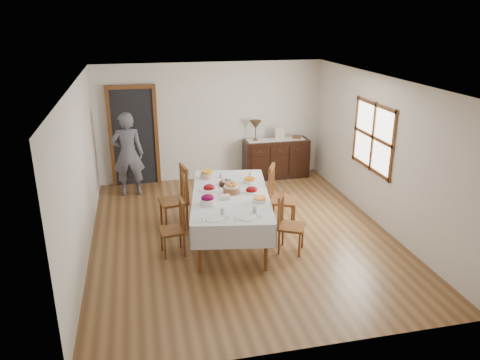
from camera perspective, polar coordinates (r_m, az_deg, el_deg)
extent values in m
plane|color=brown|center=(8.10, 0.16, -6.57)|extent=(6.00, 6.00, 0.00)
cube|color=silver|center=(7.33, 0.18, 11.97)|extent=(5.00, 6.00, 0.02)
cube|color=silver|center=(10.46, -3.51, 7.08)|extent=(5.00, 0.02, 2.60)
cube|color=silver|center=(4.95, 7.96, -8.09)|extent=(5.00, 0.02, 2.60)
cube|color=silver|center=(7.49, -18.82, 0.84)|extent=(0.02, 6.00, 2.60)
cube|color=silver|center=(8.50, 16.86, 3.25)|extent=(0.02, 6.00, 2.60)
cube|color=white|center=(8.70, 15.98, 5.07)|extent=(0.02, 1.30, 1.10)
cube|color=brown|center=(8.69, 15.90, 5.07)|extent=(0.03, 1.46, 1.26)
cube|color=black|center=(10.36, -12.80, 5.07)|extent=(0.90, 0.06, 2.10)
cube|color=brown|center=(10.34, -12.80, 5.04)|extent=(1.04, 0.08, 2.18)
cube|color=silver|center=(7.58, -1.16, -1.84)|extent=(1.56, 2.53, 0.04)
cylinder|color=brown|center=(6.83, -4.95, -8.36)|extent=(0.06, 0.06, 0.76)
cylinder|color=brown|center=(6.86, 3.21, -8.19)|extent=(0.06, 0.06, 0.76)
cylinder|color=brown|center=(8.68, -4.54, -2.00)|extent=(0.06, 0.06, 0.76)
cylinder|color=brown|center=(8.71, 1.82, -1.89)|extent=(0.06, 0.06, 0.76)
cube|color=silver|center=(7.65, -5.66, -3.03)|extent=(0.43, 2.37, 0.36)
cube|color=silver|center=(7.68, 3.33, -2.87)|extent=(0.43, 2.37, 0.36)
cube|color=silver|center=(6.56, -0.82, -6.98)|extent=(1.21, 0.23, 0.36)
cube|color=silver|center=(8.75, -1.40, 0.06)|extent=(1.21, 0.23, 0.36)
cube|color=brown|center=(7.38, -8.26, -6.13)|extent=(0.41, 0.41, 0.04)
cylinder|color=brown|center=(7.58, -9.53, -7.22)|extent=(0.03, 0.03, 0.38)
cylinder|color=brown|center=(7.32, -9.13, -8.24)|extent=(0.03, 0.03, 0.38)
cylinder|color=brown|center=(7.63, -7.29, -6.93)|extent=(0.03, 0.03, 0.38)
cylinder|color=brown|center=(7.36, -6.80, -7.94)|extent=(0.03, 0.03, 0.38)
cylinder|color=brown|center=(7.44, -7.32, -3.74)|extent=(0.04, 0.04, 0.50)
cylinder|color=brown|center=(7.16, -6.80, -4.71)|extent=(0.04, 0.04, 0.50)
cube|color=brown|center=(7.22, -7.13, -2.68)|extent=(0.07, 0.36, 0.07)
cylinder|color=brown|center=(7.38, -7.19, -4.10)|extent=(0.02, 0.02, 0.41)
cylinder|color=brown|center=(7.31, -7.06, -4.34)|extent=(0.02, 0.02, 0.41)
cylinder|color=brown|center=(7.24, -6.92, -4.59)|extent=(0.02, 0.02, 0.41)
cube|color=brown|center=(8.22, -8.13, -2.60)|extent=(0.53, 0.53, 0.04)
cylinder|color=brown|center=(8.45, -9.60, -3.94)|extent=(0.04, 0.04, 0.47)
cylinder|color=brown|center=(8.11, -8.99, -4.94)|extent=(0.04, 0.04, 0.47)
cylinder|color=brown|center=(8.52, -7.16, -3.58)|extent=(0.04, 0.04, 0.47)
cylinder|color=brown|center=(8.19, -6.45, -4.55)|extent=(0.04, 0.04, 0.47)
cylinder|color=brown|center=(8.33, -7.20, 0.04)|extent=(0.04, 0.04, 0.62)
cylinder|color=brown|center=(7.97, -6.43, -0.85)|extent=(0.04, 0.04, 0.62)
cube|color=brown|center=(8.07, -6.90, 1.36)|extent=(0.12, 0.44, 0.09)
cylinder|color=brown|center=(8.25, -7.00, -0.32)|extent=(0.02, 0.02, 0.51)
cylinder|color=brown|center=(8.16, -6.81, -0.54)|extent=(0.02, 0.02, 0.51)
cylinder|color=brown|center=(8.07, -6.62, -0.77)|extent=(0.02, 0.02, 0.51)
cube|color=brown|center=(7.41, 6.29, -5.68)|extent=(0.54, 0.54, 0.04)
cylinder|color=brown|center=(7.35, 7.25, -7.90)|extent=(0.03, 0.03, 0.40)
cylinder|color=brown|center=(7.63, 7.63, -6.81)|extent=(0.03, 0.03, 0.40)
cylinder|color=brown|center=(7.40, 4.77, -7.61)|extent=(0.03, 0.03, 0.40)
cylinder|color=brown|center=(7.68, 5.25, -6.55)|extent=(0.03, 0.03, 0.40)
cylinder|color=brown|center=(7.18, 4.72, -4.18)|extent=(0.04, 0.04, 0.53)
cylinder|color=brown|center=(7.49, 5.24, -3.16)|extent=(0.04, 0.04, 0.53)
cube|color=brown|center=(7.25, 5.04, -2.02)|extent=(0.21, 0.35, 0.08)
cylinder|color=brown|center=(7.26, 4.85, -4.06)|extent=(0.02, 0.02, 0.43)
cylinder|color=brown|center=(7.34, 4.98, -3.80)|extent=(0.02, 0.02, 0.43)
cylinder|color=brown|center=(7.42, 5.11, -3.54)|extent=(0.02, 0.02, 0.43)
cube|color=brown|center=(8.19, 5.25, -2.49)|extent=(0.62, 0.62, 0.04)
cylinder|color=brown|center=(8.10, 6.34, -4.81)|extent=(0.04, 0.04, 0.48)
cylinder|color=brown|center=(8.45, 6.65, -3.76)|extent=(0.04, 0.04, 0.48)
cylinder|color=brown|center=(8.15, 3.69, -4.58)|extent=(0.04, 0.04, 0.48)
cylinder|color=brown|center=(8.49, 4.10, -3.54)|extent=(0.04, 0.04, 0.48)
cylinder|color=brown|center=(7.92, 3.60, -0.82)|extent=(0.04, 0.04, 0.62)
cylinder|color=brown|center=(8.29, 4.06, 0.14)|extent=(0.04, 0.04, 0.62)
cube|color=brown|center=(8.02, 3.88, 1.47)|extent=(0.23, 0.42, 0.09)
cylinder|color=brown|center=(8.02, 3.72, -0.72)|extent=(0.02, 0.02, 0.51)
cylinder|color=brown|center=(8.11, 3.83, -0.48)|extent=(0.02, 0.02, 0.51)
cylinder|color=brown|center=(8.21, 3.94, -0.24)|extent=(0.02, 0.02, 0.51)
cube|color=black|center=(10.73, 4.40, 2.64)|extent=(1.47, 0.49, 0.88)
cube|color=black|center=(10.30, 2.49, 3.49)|extent=(0.41, 0.02, 0.18)
sphere|color=brown|center=(10.28, 2.52, 3.46)|extent=(0.03, 0.03, 0.03)
cube|color=black|center=(10.42, 4.84, 3.63)|extent=(0.41, 0.02, 0.18)
sphere|color=brown|center=(10.41, 4.87, 3.60)|extent=(0.03, 0.03, 0.03)
cube|color=black|center=(10.56, 7.13, 3.76)|extent=(0.41, 0.02, 0.18)
sphere|color=brown|center=(10.54, 7.17, 3.73)|extent=(0.03, 0.03, 0.03)
imported|color=#504F5A|center=(9.77, -13.52, 3.40)|extent=(0.59, 0.38, 1.86)
cylinder|color=brown|center=(7.59, -1.05, -1.22)|extent=(0.27, 0.27, 0.10)
cylinder|color=white|center=(7.57, -1.06, -0.78)|extent=(0.24, 0.24, 0.02)
sphere|color=#D3883F|center=(7.57, -0.56, -0.52)|extent=(0.08, 0.08, 0.08)
sphere|color=#D3883F|center=(7.62, -0.90, -0.40)|extent=(0.08, 0.08, 0.08)
sphere|color=#D3883F|center=(7.60, -1.39, -0.43)|extent=(0.08, 0.08, 0.08)
sphere|color=#D3883F|center=(7.54, -1.56, -0.60)|extent=(0.08, 0.08, 0.08)
sphere|color=#D3883F|center=(7.50, -1.22, -0.73)|extent=(0.08, 0.08, 0.08)
sphere|color=#D3883F|center=(7.51, -0.72, -0.69)|extent=(0.08, 0.08, 0.08)
cylinder|color=black|center=(7.94, -1.60, -0.46)|extent=(0.28, 0.28, 0.05)
ellipsoid|color=pink|center=(7.93, -1.07, -0.08)|extent=(0.05, 0.05, 0.06)
ellipsoid|color=#81C3FD|center=(7.97, -1.26, 0.03)|extent=(0.05, 0.05, 0.06)
ellipsoid|color=#86C06A|center=(7.99, -1.61, 0.07)|extent=(0.05, 0.05, 0.06)
ellipsoid|color=#DFA951|center=(7.97, -1.96, 0.02)|extent=(0.05, 0.05, 0.06)
ellipsoid|color=#AD80C4|center=(7.93, -2.14, -0.09)|extent=(0.05, 0.05, 0.06)
ellipsoid|color=#E2B56F|center=(7.88, -2.07, -0.22)|extent=(0.05, 0.05, 0.06)
ellipsoid|color=pink|center=(7.85, -1.78, -0.30)|extent=(0.05, 0.05, 0.06)
ellipsoid|color=#81C3FD|center=(7.85, -1.40, -0.29)|extent=(0.05, 0.05, 0.06)
ellipsoid|color=#86C06A|center=(7.88, -1.12, -0.20)|extent=(0.05, 0.05, 0.06)
cylinder|color=white|center=(7.76, -3.79, -1.13)|extent=(0.33, 0.33, 0.02)
ellipsoid|color=#700609|center=(7.75, -3.80, -0.92)|extent=(0.19, 0.16, 0.11)
cylinder|color=white|center=(7.65, 1.42, -1.41)|extent=(0.29, 0.29, 0.02)
ellipsoid|color=#700609|center=(7.64, 1.43, -1.19)|extent=(0.19, 0.16, 0.11)
cylinder|color=white|center=(7.16, -3.95, -2.66)|extent=(0.24, 0.24, 0.09)
ellipsoid|color=#63022E|center=(7.13, -3.96, -2.17)|extent=(0.20, 0.17, 0.11)
cylinder|color=white|center=(8.05, 1.17, -0.14)|extent=(0.24, 0.24, 0.05)
cylinder|color=orange|center=(8.04, 1.17, 0.14)|extent=(0.18, 0.18, 0.03)
cylinder|color=#CDAE8F|center=(8.29, -4.04, 0.56)|extent=(0.23, 0.23, 0.10)
cylinder|color=orange|center=(8.27, -4.05, 1.01)|extent=(0.20, 0.20, 0.04)
cylinder|color=white|center=(7.26, 2.42, -2.46)|extent=(0.21, 0.21, 0.05)
cylinder|color=orange|center=(7.24, 2.43, -2.18)|extent=(0.20, 0.20, 0.02)
cube|color=white|center=(7.35, -1.80, -2.10)|extent=(0.15, 0.11, 0.07)
cylinder|color=white|center=(6.67, -3.19, -4.74)|extent=(0.25, 0.25, 0.01)
cube|color=white|center=(6.65, -4.64, -4.89)|extent=(0.10, 0.13, 0.01)
cube|color=silver|center=(6.65, -4.64, -4.84)|extent=(0.04, 0.16, 0.01)
cube|color=silver|center=(6.70, -1.84, -4.64)|extent=(0.04, 0.18, 0.01)
cube|color=silver|center=(6.71, -1.50, -4.61)|extent=(0.04, 0.14, 0.01)
cylinder|color=silver|center=(6.81, -2.17, -3.78)|extent=(0.07, 0.07, 0.10)
cylinder|color=white|center=(6.71, 0.86, -4.57)|extent=(0.25, 0.25, 0.01)
cube|color=white|center=(6.68, -0.57, -4.73)|extent=(0.10, 0.13, 0.01)
cube|color=silver|center=(6.67, -0.57, -4.68)|extent=(0.04, 0.16, 0.01)
cube|color=silver|center=(6.75, 2.18, -4.47)|extent=(0.04, 0.18, 0.01)
cube|color=silver|center=(6.76, 2.51, -4.44)|extent=(0.04, 0.14, 0.01)
cylinder|color=silver|center=(6.86, 1.79, -3.62)|extent=(0.07, 0.07, 0.10)
cylinder|color=silver|center=(8.29, -2.32, 0.57)|extent=(0.07, 0.07, 0.09)
cylinder|color=silver|center=(8.32, 1.30, 0.68)|extent=(0.06, 0.06, 0.10)
cube|color=white|center=(10.61, 4.36, 4.95)|extent=(1.30, 0.35, 0.01)
cylinder|color=brown|center=(10.49, 1.89, 4.88)|extent=(0.12, 0.12, 0.03)
cylinder|color=brown|center=(10.45, 1.90, 5.62)|extent=(0.02, 0.02, 0.25)
cone|color=#3D311C|center=(10.40, 1.91, 6.77)|extent=(0.26, 0.26, 0.18)
cube|color=#C4A893|center=(10.54, 4.88, 5.60)|extent=(0.22, 0.08, 0.28)
cylinder|color=brown|center=(10.75, 6.92, 5.19)|extent=(0.20, 0.20, 0.06)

